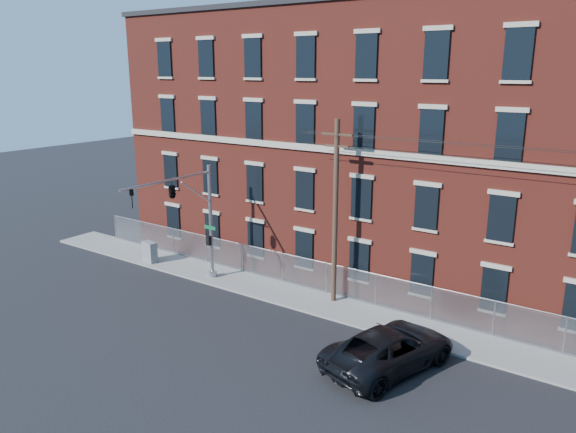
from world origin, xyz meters
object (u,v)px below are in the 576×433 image
(pickup_truck, at_px, (390,349))
(utility_pole_near, at_px, (335,209))
(utility_cabinet, at_px, (150,252))
(traffic_signal_mast, at_px, (182,201))

(pickup_truck, bearing_deg, utility_pole_near, -23.85)
(utility_pole_near, relative_size, pickup_truck, 1.55)
(pickup_truck, height_order, utility_cabinet, pickup_truck)
(traffic_signal_mast, xyz_separation_m, pickup_truck, (13.50, -1.24, -4.49))
(traffic_signal_mast, distance_m, utility_pole_near, 8.70)
(pickup_truck, distance_m, utility_cabinet, 19.12)
(traffic_signal_mast, height_order, utility_pole_near, utility_pole_near)
(utility_pole_near, height_order, utility_cabinet, utility_pole_near)
(traffic_signal_mast, distance_m, pickup_truck, 14.28)
(traffic_signal_mast, bearing_deg, pickup_truck, -5.23)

